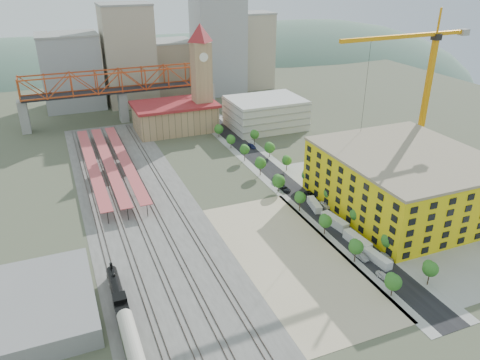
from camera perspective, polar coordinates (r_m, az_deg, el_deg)
name	(u,v)px	position (r m, az deg, el deg)	size (l,w,h in m)	color
ground	(257,203)	(154.25, 2.03, -2.88)	(400.00, 400.00, 0.00)	#474C38
ballast_strip	(137,200)	(160.11, -12.46, -2.38)	(36.00, 165.00, 0.06)	#605E59
dirt_lot	(291,257)	(128.61, 6.21, -9.28)	(28.00, 67.00, 0.06)	tan
street_asphalt	(279,178)	(172.63, 4.83, 0.25)	(12.00, 170.00, 0.06)	black
sidewalk_west	(266,180)	(170.38, 3.18, -0.05)	(3.00, 170.00, 0.04)	gray
sidewalk_east	(293,176)	(175.02, 6.44, 0.54)	(3.00, 170.00, 0.04)	gray
construction_pad	(407,205)	(162.39, 19.70, -2.93)	(50.00, 90.00, 0.06)	gray
rail_tracks	(131,201)	(159.83, -13.09, -2.45)	(26.56, 160.00, 0.18)	#382B23
platform_canopies	(108,162)	(182.82, -15.75, 2.17)	(16.00, 80.00, 4.12)	#B64846
station_hall	(175,116)	(222.16, -7.93, 7.68)	(38.00, 24.00, 13.10)	tan
clock_tower	(201,68)	(218.27, -4.75, 13.50)	(12.00, 12.00, 52.00)	tan
parking_garage	(265,113)	(224.60, 3.13, 8.17)	(34.00, 26.00, 14.00)	silver
truss_bridge	(121,84)	(237.12, -14.34, 11.32)	(94.00, 9.60, 25.60)	gray
construction_building	(404,181)	(156.52, 19.36, -0.11)	(44.60, 50.60, 18.80)	yellow
warehouse	(44,304)	(117.34, -22.81, -13.76)	(22.00, 32.00, 5.00)	gray
street_trees	(292,189)	(164.71, 6.40, -1.11)	(15.40, 124.40, 8.00)	#25691F
skyline	(167,57)	(278.22, -8.92, 14.57)	(133.00, 46.00, 60.00)	#9EA0A3
distant_hills	(183,147)	(425.21, -6.98, 4.00)	(647.00, 264.00, 227.00)	#4C6B59
locomotive	(118,295)	(115.21, -14.65, -13.42)	(2.97, 22.94, 5.74)	black
coach	(133,350)	(99.74, -12.86, -19.60)	(3.29, 19.12, 6.00)	#29371E
tower_crane	(422,75)	(180.24, 21.32, 11.82)	(54.68, 4.64, 58.37)	orange
site_trailer_a	(378,259)	(130.28, 16.44, -9.18)	(2.28, 8.68, 2.37)	silver
site_trailer_b	(357,241)	(136.11, 14.11, -7.20)	(2.57, 9.75, 2.67)	silver
site_trailer_c	(335,221)	(144.07, 11.46, -4.97)	(2.61, 9.91, 2.71)	silver
site_trailer_d	(314,205)	(152.74, 9.06, -3.00)	(2.27, 8.63, 2.36)	silver
car_0	(383,276)	(125.11, 17.04, -11.11)	(1.67, 4.16, 1.42)	silver
car_1	(361,256)	(130.77, 14.57, -9.01)	(1.61, 4.62, 1.52)	gray
car_2	(285,189)	(163.02, 5.49, -1.08)	(2.36, 5.13, 1.42)	black
car_3	(277,182)	(168.16, 4.49, -0.19)	(1.93, 4.76, 1.38)	navy
car_4	(386,257)	(132.31, 17.42, -8.98)	(1.75, 4.35, 1.48)	#B8B8B8
car_5	(324,205)	(153.76, 10.18, -3.07)	(1.60, 4.59, 1.51)	#A7A6AB
car_6	(311,195)	(160.09, 8.60, -1.77)	(2.35, 5.10, 1.42)	black
car_7	(252,146)	(200.25, 1.46, 4.14)	(1.91, 4.69, 1.36)	navy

